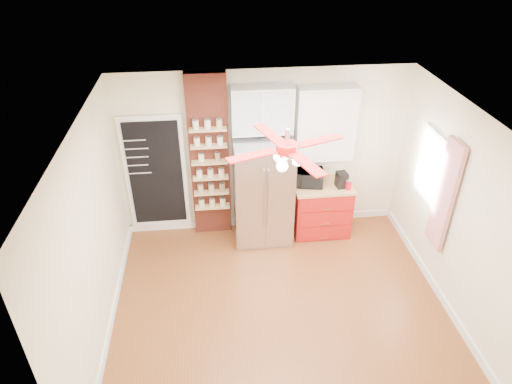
{
  "coord_description": "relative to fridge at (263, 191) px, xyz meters",
  "views": [
    {
      "loc": [
        -0.81,
        -4.37,
        4.63
      ],
      "look_at": [
        -0.24,
        0.9,
        1.32
      ],
      "focal_mm": 32.0,
      "sensor_mm": 36.0,
      "label": 1
    }
  ],
  "objects": [
    {
      "name": "upper_glass_cabinet",
      "position": [
        0.0,
        0.2,
        1.27
      ],
      "size": [
        0.9,
        0.35,
        0.7
      ],
      "primitive_type": "cube",
      "color": "white",
      "rests_on": "wall_back"
    },
    {
      "name": "fridge",
      "position": [
        0.0,
        0.0,
        0.0
      ],
      "size": [
        0.9,
        0.7,
        1.75
      ],
      "primitive_type": "cube",
      "color": "#BCBCC1",
      "rests_on": "floor"
    },
    {
      "name": "red_cabinet",
      "position": [
        0.97,
        0.05,
        -0.42
      ],
      "size": [
        0.94,
        0.64,
        0.9
      ],
      "color": "#B01612",
      "rests_on": "floor"
    },
    {
      "name": "brick_pillar",
      "position": [
        -0.8,
        0.29,
        0.48
      ],
      "size": [
        0.6,
        0.16,
        2.7
      ],
      "primitive_type": "cube",
      "color": "brown",
      "rests_on": "floor"
    },
    {
      "name": "floor",
      "position": [
        0.05,
        -1.63,
        -0.88
      ],
      "size": [
        4.5,
        4.5,
        0.0
      ],
      "primitive_type": "plane",
      "color": "brown",
      "rests_on": "ground"
    },
    {
      "name": "upper_shelf_unit",
      "position": [
        0.97,
        0.22,
        1.0
      ],
      "size": [
        0.9,
        0.3,
        1.15
      ],
      "primitive_type": "cube",
      "color": "white",
      "rests_on": "wall_back"
    },
    {
      "name": "wall_left",
      "position": [
        -2.2,
        -1.63,
        0.48
      ],
      "size": [
        0.02,
        4.0,
        2.7
      ],
      "primitive_type": "cube",
      "color": "beige",
      "rests_on": "floor"
    },
    {
      "name": "wall_right",
      "position": [
        2.3,
        -1.63,
        0.48
      ],
      "size": [
        0.02,
        4.0,
        2.7
      ],
      "primitive_type": "cube",
      "color": "beige",
      "rests_on": "floor"
    },
    {
      "name": "canister_left",
      "position": [
        1.33,
        -0.12,
        0.1
      ],
      "size": [
        0.1,
        0.1,
        0.15
      ],
      "primitive_type": "cylinder",
      "rotation": [
        0.0,
        0.0,
        -0.02
      ],
      "color": "red",
      "rests_on": "red_cabinet"
    },
    {
      "name": "coffee_maker",
      "position": [
        1.23,
        -0.04,
        0.15
      ],
      "size": [
        0.18,
        0.2,
        0.25
      ],
      "primitive_type": "cube",
      "rotation": [
        0.0,
        0.0,
        0.14
      ],
      "color": "black",
      "rests_on": "red_cabinet"
    },
    {
      "name": "pantry_jar_beans",
      "position": [
        -0.68,
        0.16,
        0.56
      ],
      "size": [
        0.09,
        0.09,
        0.12
      ],
      "primitive_type": "cylinder",
      "rotation": [
        0.0,
        0.0,
        0.14
      ],
      "color": "#96754C",
      "rests_on": "brick_pillar"
    },
    {
      "name": "wall_back",
      "position": [
        0.05,
        0.37,
        0.48
      ],
      "size": [
        4.5,
        0.02,
        2.7
      ],
      "primitive_type": "cube",
      "color": "beige",
      "rests_on": "floor"
    },
    {
      "name": "chalkboard",
      "position": [
        -1.65,
        0.33,
        0.23
      ],
      "size": [
        0.95,
        0.05,
        1.95
      ],
      "color": "white",
      "rests_on": "wall_back"
    },
    {
      "name": "toaster_oven",
      "position": [
        0.72,
        0.08,
        0.16
      ],
      "size": [
        0.52,
        0.4,
        0.26
      ],
      "primitive_type": "imported",
      "rotation": [
        0.0,
        0.0,
        -0.18
      ],
      "color": "black",
      "rests_on": "red_cabinet"
    },
    {
      "name": "canister_right",
      "position": [
        1.34,
        0.11,
        0.1
      ],
      "size": [
        0.13,
        0.13,
        0.15
      ],
      "primitive_type": "cylinder",
      "rotation": [
        0.0,
        0.0,
        -0.41
      ],
      "color": "red",
      "rests_on": "red_cabinet"
    },
    {
      "name": "pantry_jar_oats",
      "position": [
        -0.92,
        0.17,
        0.56
      ],
      "size": [
        0.12,
        0.12,
        0.12
      ],
      "primitive_type": "cylinder",
      "rotation": [
        0.0,
        0.0,
        0.36
      ],
      "color": "beige",
      "rests_on": "brick_pillar"
    },
    {
      "name": "window",
      "position": [
        2.28,
        -0.73,
        0.68
      ],
      "size": [
        0.04,
        0.75,
        1.05
      ],
      "primitive_type": "cube",
      "color": "white",
      "rests_on": "wall_right"
    },
    {
      "name": "wall_front",
      "position": [
        0.05,
        -3.63,
        0.48
      ],
      "size": [
        4.5,
        0.02,
        2.7
      ],
      "primitive_type": "cube",
      "color": "beige",
      "rests_on": "floor"
    },
    {
      "name": "ceiling",
      "position": [
        0.05,
        -1.63,
        1.83
      ],
      "size": [
        4.5,
        4.5,
        0.0
      ],
      "primitive_type": "plane",
      "color": "white",
      "rests_on": "wall_back"
    },
    {
      "name": "curtain",
      "position": [
        2.23,
        -1.28,
        0.57
      ],
      "size": [
        0.06,
        0.4,
        1.55
      ],
      "primitive_type": "cube",
      "color": "red",
      "rests_on": "wall_right"
    },
    {
      "name": "ceiling_fan",
      "position": [
        0.05,
        -1.63,
        1.55
      ],
      "size": [
        1.4,
        1.4,
        0.44
      ],
      "color": "silver",
      "rests_on": "ceiling"
    }
  ]
}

